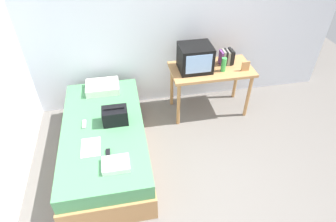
% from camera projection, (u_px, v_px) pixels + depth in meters
% --- Properties ---
extents(ground_plane, '(8.00, 8.00, 0.00)m').
position_uv_depth(ground_plane, '(198.00, 198.00, 3.24)').
color(ground_plane, slate).
extents(wall_back, '(5.20, 0.10, 2.60)m').
position_uv_depth(wall_back, '(165.00, 20.00, 3.94)').
color(wall_back, silver).
rests_on(wall_back, ground).
extents(bed, '(1.00, 2.00, 0.52)m').
position_uv_depth(bed, '(106.00, 142.00, 3.57)').
color(bed, '#B27F4C').
rests_on(bed, ground).
extents(desk, '(1.16, 0.60, 0.74)m').
position_uv_depth(desk, '(211.00, 74.00, 4.08)').
color(desk, '#B27F4C').
rests_on(desk, ground).
extents(tv, '(0.44, 0.39, 0.36)m').
position_uv_depth(tv, '(195.00, 58.00, 3.87)').
color(tv, black).
rests_on(tv, desk).
extents(water_bottle, '(0.07, 0.07, 0.20)m').
position_uv_depth(water_bottle, '(224.00, 65.00, 3.90)').
color(water_bottle, green).
rests_on(water_bottle, desk).
extents(book_row, '(0.19, 0.16, 0.22)m').
position_uv_depth(book_row, '(227.00, 57.00, 4.05)').
color(book_row, '#7A3D89').
rests_on(book_row, desk).
extents(picture_frame, '(0.11, 0.02, 0.14)m').
position_uv_depth(picture_frame, '(246.00, 66.00, 3.92)').
color(picture_frame, '#B27F4C').
rests_on(picture_frame, desk).
extents(pillow, '(0.45, 0.34, 0.10)m').
position_uv_depth(pillow, '(103.00, 87.00, 3.96)').
color(pillow, silver).
rests_on(pillow, bed).
extents(handbag, '(0.30, 0.20, 0.23)m').
position_uv_depth(handbag, '(115.00, 116.00, 3.40)').
color(handbag, black).
rests_on(handbag, bed).
extents(magazine, '(0.21, 0.29, 0.01)m').
position_uv_depth(magazine, '(91.00, 147.00, 3.14)').
color(magazine, white).
rests_on(magazine, bed).
extents(remote_dark, '(0.04, 0.16, 0.02)m').
position_uv_depth(remote_dark, '(108.00, 154.00, 3.05)').
color(remote_dark, black).
rests_on(remote_dark, bed).
extents(remote_silver, '(0.04, 0.14, 0.02)m').
position_uv_depth(remote_silver, '(84.00, 124.00, 3.42)').
color(remote_silver, '#B7B7BC').
rests_on(remote_silver, bed).
extents(folded_towel, '(0.28, 0.22, 0.06)m').
position_uv_depth(folded_towel, '(116.00, 164.00, 2.92)').
color(folded_towel, white).
rests_on(folded_towel, bed).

